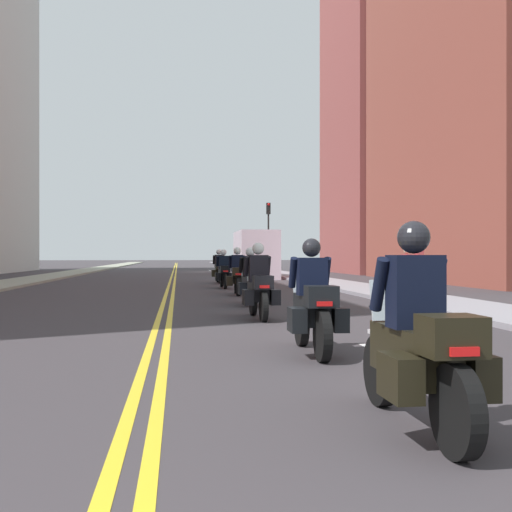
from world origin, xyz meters
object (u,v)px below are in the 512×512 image
(motorcycle_1, at_px, (313,307))
(pedestrian_1, at_px, (407,271))
(motorcycle_0, at_px, (419,347))
(pedestrian_0, at_px, (419,269))
(motorcycle_6, at_px, (219,269))
(motorcycle_4, at_px, (237,276))
(traffic_light_far, at_px, (268,225))
(traffic_cone_1, at_px, (429,307))
(motorcycle_5, at_px, (224,272))
(motorcycle_3, at_px, (251,281))
(parked_truck, at_px, (255,257))
(motorcycle_2, at_px, (259,288))
(traffic_cone_0, at_px, (378,294))

(motorcycle_1, height_order, pedestrian_1, pedestrian_1)
(motorcycle_0, xyz_separation_m, pedestrian_0, (6.25, 15.70, 0.25))
(motorcycle_0, bearing_deg, motorcycle_6, 88.77)
(motorcycle_1, distance_m, motorcycle_4, 13.08)
(motorcycle_1, relative_size, motorcycle_6, 1.00)
(motorcycle_1, relative_size, traffic_light_far, 0.42)
(traffic_cone_1, bearing_deg, motorcycle_0, -113.11)
(motorcycle_5, relative_size, traffic_light_far, 0.42)
(motorcycle_3, distance_m, pedestrian_1, 6.54)
(motorcycle_5, height_order, parked_truck, parked_truck)
(motorcycle_2, height_order, motorcycle_3, motorcycle_2)
(motorcycle_4, xyz_separation_m, traffic_cone_1, (2.81, -9.88, -0.30))
(motorcycle_6, relative_size, pedestrian_1, 1.32)
(motorcycle_3, distance_m, motorcycle_5, 8.88)
(motorcycle_6, distance_m, traffic_cone_1, 19.28)
(pedestrian_0, height_order, parked_truck, parked_truck)
(motorcycle_2, bearing_deg, motorcycle_6, 87.52)
(traffic_cone_1, height_order, pedestrian_1, pedestrian_1)
(motorcycle_6, bearing_deg, traffic_cone_1, -82.04)
(motorcycle_3, xyz_separation_m, motorcycle_4, (0.05, 4.48, 0.00))
(motorcycle_3, height_order, pedestrian_1, pedestrian_1)
(motorcycle_1, bearing_deg, traffic_cone_1, 47.59)
(motorcycle_0, distance_m, traffic_light_far, 39.70)
(pedestrian_1, bearing_deg, traffic_light_far, -5.45)
(traffic_light_far, height_order, pedestrian_1, traffic_light_far)
(motorcycle_5, distance_m, traffic_light_far, 18.81)
(traffic_cone_1, xyz_separation_m, traffic_light_far, (1.53, 32.32, 3.15))
(motorcycle_6, bearing_deg, parked_truck, 68.25)
(motorcycle_6, bearing_deg, pedestrian_0, -60.09)
(motorcycle_0, bearing_deg, motorcycle_5, 89.00)
(motorcycle_0, height_order, traffic_light_far, traffic_light_far)
(traffic_cone_1, relative_size, pedestrian_0, 0.41)
(motorcycle_6, xyz_separation_m, traffic_light_far, (4.38, 13.25, 2.83))
(motorcycle_3, relative_size, motorcycle_4, 0.99)
(parked_truck, bearing_deg, motorcycle_4, -99.10)
(motorcycle_0, xyz_separation_m, motorcycle_5, (0.03, 21.29, 0.01))
(motorcycle_3, relative_size, motorcycle_5, 1.01)
(motorcycle_6, xyz_separation_m, traffic_cone_1, (2.85, -19.07, -0.32))
(motorcycle_2, relative_size, traffic_cone_0, 3.04)
(motorcycle_1, height_order, motorcycle_6, motorcycle_6)
(motorcycle_5, xyz_separation_m, pedestrian_1, (5.78, -5.63, 0.17))
(motorcycle_0, distance_m, pedestrian_0, 16.90)
(motorcycle_5, distance_m, pedestrian_0, 8.37)
(traffic_cone_0, distance_m, pedestrian_0, 5.26)
(motorcycle_4, bearing_deg, traffic_cone_0, -57.51)
(traffic_cone_0, height_order, pedestrian_1, pedestrian_1)
(motorcycle_3, bearing_deg, motorcycle_1, -92.87)
(traffic_cone_0, relative_size, traffic_light_far, 0.14)
(motorcycle_6, xyz_separation_m, pedestrian_0, (6.11, -10.39, 0.23))
(traffic_cone_1, bearing_deg, motorcycle_2, 152.03)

